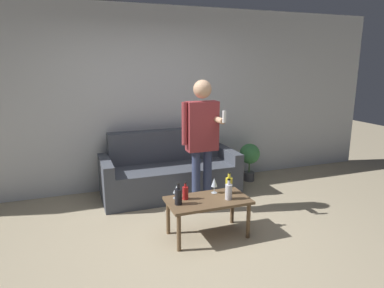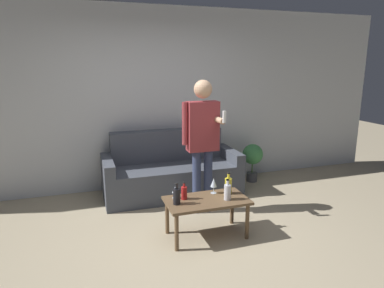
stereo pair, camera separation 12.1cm
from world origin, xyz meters
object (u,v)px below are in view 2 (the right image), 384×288
object	(u,v)px
coffee_table	(207,204)
bottle_orange	(177,196)
couch	(171,172)
person_standing_front	(202,135)

from	to	relation	value
coffee_table	bottle_orange	distance (m)	0.38
couch	bottle_orange	world-z (taller)	couch
coffee_table	bottle_orange	size ratio (longest dim) A/B	3.83
bottle_orange	couch	bearing A→B (deg)	77.46
coffee_table	bottle_orange	world-z (taller)	bottle_orange
couch	person_standing_front	world-z (taller)	person_standing_front
coffee_table	person_standing_front	size ratio (longest dim) A/B	0.53
couch	coffee_table	distance (m)	1.39
couch	coffee_table	bearing A→B (deg)	-88.63
person_standing_front	bottle_orange	bearing A→B (deg)	-128.56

